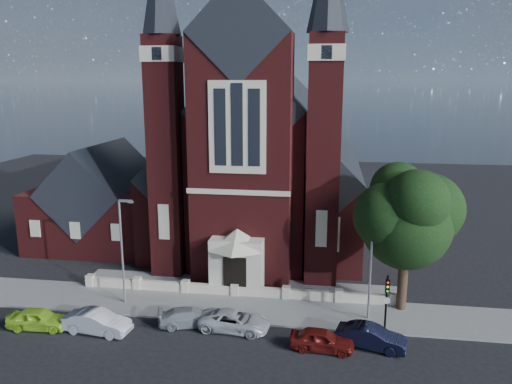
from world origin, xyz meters
TOP-DOWN VIEW (x-y plane):
  - ground at (0.00, 15.00)m, footprint 120.00×120.00m
  - pavement_strip at (0.00, 4.50)m, footprint 60.00×5.00m
  - forecourt_paving at (0.00, 8.50)m, footprint 26.00×3.00m
  - forecourt_wall at (0.00, 6.50)m, footprint 24.00×0.40m
  - church at (-0.00, 22.94)m, footprint 20.01×34.90m
  - parish_hall at (-16.00, 18.00)m, footprint 12.00×12.20m
  - street_tree at (12.60, 5.71)m, footprint 6.40×6.60m
  - street_lamp_left at (-7.91, 4.00)m, footprint 1.16×0.22m
  - street_lamp_right at (10.09, 4.00)m, footprint 1.16×0.22m
  - traffic_signal at (11.00, 2.43)m, footprint 0.28×0.42m
  - car_lime_van at (-12.20, -0.59)m, footprint 4.26×1.94m
  - car_silver_a at (-8.01, -0.52)m, footprint 4.72×2.09m
  - car_silver_b at (-2.21, 1.35)m, footprint 4.55×2.87m
  - car_white_suv at (0.98, 1.17)m, footprint 4.98×2.61m
  - car_dark_red at (6.86, -0.52)m, footprint 4.12×1.91m
  - car_navy at (9.92, 0.21)m, footprint 4.63×2.52m

SIDE VIEW (x-z plane):
  - ground at x=0.00m, z-range 0.00..0.00m
  - pavement_strip at x=0.00m, z-range -0.06..0.06m
  - forecourt_paving at x=0.00m, z-range -0.07..0.07m
  - forecourt_wall at x=0.00m, z-range -0.45..0.45m
  - car_silver_b at x=-2.21m, z-range 0.00..1.23m
  - car_white_suv at x=0.98m, z-range 0.00..1.34m
  - car_dark_red at x=6.86m, z-range 0.00..1.37m
  - car_lime_van at x=-12.20m, z-range 0.00..1.42m
  - car_navy at x=9.92m, z-range 0.00..1.45m
  - car_silver_a at x=-8.01m, z-range 0.00..1.51m
  - traffic_signal at x=11.00m, z-range 0.58..4.58m
  - parish_hall at x=-16.00m, z-range -1.11..9.13m
  - street_lamp_left at x=-7.91m, z-range 0.55..8.64m
  - street_lamp_right at x=10.09m, z-range 0.55..8.64m
  - street_tree at x=12.60m, z-range 1.61..12.31m
  - church at x=0.00m, z-range -6.41..22.79m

